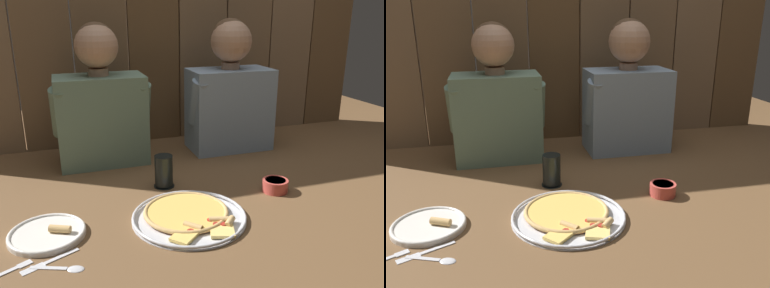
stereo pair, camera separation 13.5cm
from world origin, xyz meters
TOP-DOWN VIEW (x-y plane):
  - ground_plane at (0.00, 0.00)m, footprint 3.20×3.20m
  - pizza_tray at (-0.10, -0.07)m, footprint 0.35×0.35m
  - dinner_plate at (-0.51, -0.04)m, footprint 0.22×0.22m
  - drinking_glass at (-0.11, 0.18)m, footprint 0.08×0.08m
  - dipping_bowl at (0.25, 0.01)m, footprint 0.09×0.09m
  - table_fork at (-0.60, -0.18)m, footprint 0.12×0.07m
  - table_knife at (-0.51, -0.17)m, footprint 0.15×0.08m
  - table_spoon at (-0.47, -0.22)m, footprint 0.14×0.07m
  - diner_left at (-0.29, 0.51)m, footprint 0.39×0.22m
  - diner_right at (0.29, 0.51)m, footprint 0.40×0.21m
  - wooden_backdrop_wall at (0.00, 0.75)m, footprint 2.19×0.03m

SIDE VIEW (x-z plane):
  - ground_plane at x=0.00m, z-range 0.00..0.00m
  - table_knife at x=-0.51m, z-range 0.00..0.00m
  - table_fork at x=-0.60m, z-range 0.00..0.01m
  - table_spoon at x=-0.47m, z-range 0.00..0.01m
  - dinner_plate at x=-0.51m, z-range -0.01..0.03m
  - pizza_tray at x=-0.10m, z-range 0.00..0.02m
  - dipping_bowl at x=0.25m, z-range 0.00..0.05m
  - drinking_glass at x=-0.11m, z-range 0.00..0.12m
  - diner_left at x=-0.29m, z-range -0.03..0.54m
  - diner_right at x=0.29m, z-range -0.03..0.56m
  - wooden_backdrop_wall at x=0.00m, z-range 0.00..1.23m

